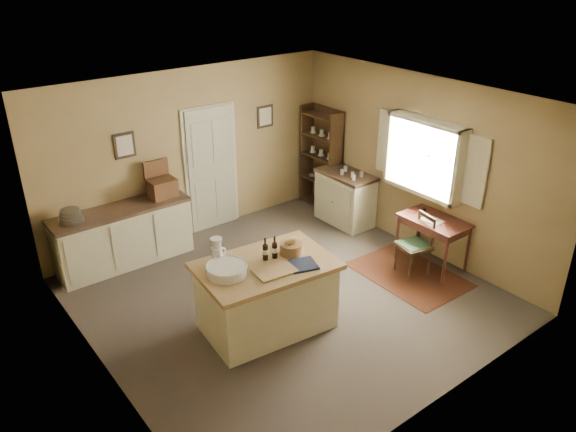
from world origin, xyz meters
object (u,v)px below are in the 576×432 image
at_px(desk_chair, 414,246).
at_px(right_cabinet, 345,197).
at_px(work_island, 266,294).
at_px(shelving_unit, 323,158).
at_px(sideboard, 124,234).
at_px(writing_desk, 434,225).

height_order(desk_chair, right_cabinet, right_cabinet).
bearing_deg(work_island, right_cabinet, 35.62).
xyz_separation_m(work_island, right_cabinet, (2.81, 1.59, -0.02)).
relative_size(right_cabinet, shelving_unit, 0.56).
xyz_separation_m(sideboard, shelving_unit, (3.69, -0.20, 0.43)).
bearing_deg(desk_chair, work_island, -174.12).
bearing_deg(work_island, desk_chair, 0.29).
distance_m(sideboard, right_cabinet, 3.67).
xyz_separation_m(sideboard, desk_chair, (3.17, -2.82, -0.04)).
xyz_separation_m(work_island, desk_chair, (2.44, -0.25, -0.04)).
relative_size(writing_desk, right_cabinet, 0.95).
bearing_deg(sideboard, writing_desk, -38.75).
bearing_deg(right_cabinet, work_island, -150.49).
relative_size(writing_desk, shelving_unit, 0.53).
height_order(writing_desk, shelving_unit, shelving_unit).
distance_m(work_island, shelving_unit, 3.81).
relative_size(work_island, desk_chair, 1.96).
height_order(sideboard, writing_desk, sideboard).
bearing_deg(sideboard, shelving_unit, -3.10).
distance_m(writing_desk, desk_chair, 0.44).
xyz_separation_m(sideboard, right_cabinet, (3.54, -0.98, -0.02)).
bearing_deg(desk_chair, writing_desk, 7.88).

